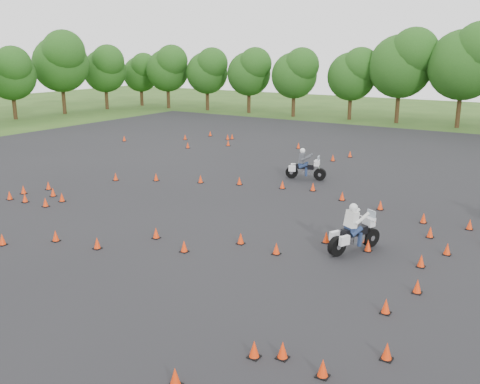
{
  "coord_description": "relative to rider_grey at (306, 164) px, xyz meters",
  "views": [
    {
      "loc": [
        12.83,
        -16.33,
        7.66
      ],
      "look_at": [
        0.0,
        4.0,
        1.2
      ],
      "focal_mm": 40.0,
      "sensor_mm": 36.0,
      "label": 1
    }
  ],
  "objects": [
    {
      "name": "traffic_cones",
      "position": [
        0.51,
        -6.83,
        -0.73
      ],
      "size": [
        36.78,
        33.11,
        0.45
      ],
      "color": "#F0350A",
      "rests_on": "asphalt_pad"
    },
    {
      "name": "treeline",
      "position": [
        4.41,
        22.61,
        3.75
      ],
      "size": [
        87.17,
        32.31,
        10.74
      ],
      "color": "#1E4814",
      "rests_on": "ground"
    },
    {
      "name": "ground",
      "position": [
        0.61,
        -12.43,
        -0.96
      ],
      "size": [
        140.0,
        140.0,
        0.0
      ],
      "primitive_type": "plane",
      "color": "#2D5119",
      "rests_on": "ground"
    },
    {
      "name": "rider_white",
      "position": [
        6.74,
        -9.82,
        0.04
      ],
      "size": [
        1.8,
        2.67,
        1.99
      ],
      "primitive_type": null,
      "rotation": [
        0.0,
        0.0,
        1.14
      ],
      "color": "silver",
      "rests_on": "ground"
    },
    {
      "name": "asphalt_pad",
      "position": [
        0.61,
        -6.43,
        -0.95
      ],
      "size": [
        62.0,
        62.0,
        0.0
      ],
      "primitive_type": "plane",
      "color": "black",
      "rests_on": "ground"
    },
    {
      "name": "rider_grey",
      "position": [
        0.0,
        0.0,
        0.0
      ],
      "size": [
        2.58,
        1.28,
        1.91
      ],
      "primitive_type": null,
      "rotation": [
        0.0,
        0.0,
        0.22
      ],
      "color": "#414349",
      "rests_on": "ground"
    }
  ]
}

